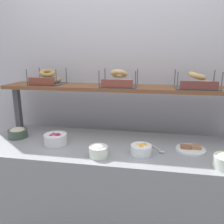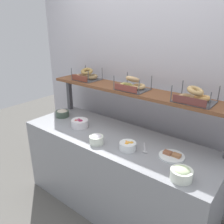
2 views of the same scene
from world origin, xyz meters
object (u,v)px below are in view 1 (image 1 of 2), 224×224
bagel_basket_everything (47,79)px  bowl_beet_salad (55,139)px  serving_spoon_near_plate (159,150)px  bowl_fruit_salad (141,149)px  bowl_tuna_salad (18,133)px  bowl_cream_cheese (98,150)px  bagel_basket_sesame (196,83)px  bagel_basket_plain (119,81)px  serving_plate_white (191,149)px

bagel_basket_everything → bowl_beet_salad: bearing=-59.6°
serving_spoon_near_plate → bagel_basket_everything: bearing=162.2°
bowl_beet_salad → serving_spoon_near_plate: bearing=0.8°
serving_spoon_near_plate → bowl_fruit_salad: bearing=-147.0°
bowl_fruit_salad → bowl_tuna_salad: bearing=171.9°
bowl_fruit_salad → bowl_beet_salad: 0.68m
bowl_cream_cheese → bagel_basket_sesame: bearing=33.9°
serving_spoon_near_plate → bagel_basket_plain: size_ratio=0.51×
bowl_cream_cheese → bagel_basket_plain: (0.07, 0.47, 0.43)m
bagel_basket_sesame → bowl_fruit_salad: bearing=-136.9°
serving_plate_white → bowl_cream_cheese: bearing=-161.8°
serving_plate_white → bagel_basket_plain: bagel_basket_plain is taller
serving_plate_white → bagel_basket_everything: size_ratio=0.75×
bowl_beet_salad → bowl_tuna_salad: 0.39m
bowl_fruit_salad → bagel_basket_everything: 1.06m
serving_plate_white → bagel_basket_sesame: bearing=80.9°
bowl_beet_salad → serving_plate_white: 1.04m
bowl_tuna_salad → bagel_basket_sesame: 1.54m
bowl_tuna_salad → serving_plate_white: bearing=-1.1°
serving_plate_white → bowl_beet_salad: bearing=-177.1°
bowl_fruit_salad → bagel_basket_sesame: bagel_basket_sesame is taller
bowl_fruit_salad → bowl_cream_cheese: size_ratio=1.13×
bowl_fruit_salad → bagel_basket_sesame: size_ratio=0.46×
bowl_cream_cheese → bowl_tuna_salad: bearing=162.5°
bowl_tuna_salad → serving_plate_white: (1.42, -0.03, -0.03)m
bowl_beet_salad → bowl_cream_cheese: (0.39, -0.16, 0.00)m
bagel_basket_everything → serving_plate_white: bearing=-12.7°
serving_plate_white → bagel_basket_plain: 0.79m
bowl_tuna_salad → bowl_fruit_salad: bearing=-8.1°
bowl_beet_salad → serving_spoon_near_plate: bowl_beet_salad is taller
bowl_tuna_salad → bagel_basket_everything: bagel_basket_everything is taller
serving_plate_white → serving_spoon_near_plate: serving_plate_white is taller
bowl_cream_cheese → bagel_basket_plain: 0.64m
bagel_basket_plain → bowl_cream_cheese: bearing=-98.7°
bowl_fruit_salad → bagel_basket_everything: (-0.88, 0.40, 0.44)m
bowl_beet_salad → serving_spoon_near_plate: size_ratio=1.19×
bagel_basket_sesame → bagel_basket_everything: bearing=178.7°
bowl_cream_cheese → serving_plate_white: bowl_cream_cheese is taller
bowl_fruit_salad → bowl_tuna_salad: size_ratio=0.93×
bowl_cream_cheese → serving_plate_white: 0.69m
bowl_cream_cheese → bagel_basket_everything: bagel_basket_everything is taller
serving_plate_white → bagel_basket_everything: bearing=167.3°
bowl_fruit_salad → serving_spoon_near_plate: bowl_fruit_salad is taller
serving_plate_white → bagel_basket_plain: bearing=156.6°
serving_spoon_near_plate → bagel_basket_everything: (-1.00, 0.32, 0.47)m
bowl_beet_salad → serving_plate_white: size_ratio=0.84×
bowl_fruit_salad → bowl_cream_cheese: bearing=-162.6°
bowl_beet_salad → bagel_basket_everything: (-0.20, 0.33, 0.43)m
bowl_tuna_salad → serving_plate_white: 1.42m
bagel_basket_everything → bagel_basket_plain: 0.66m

